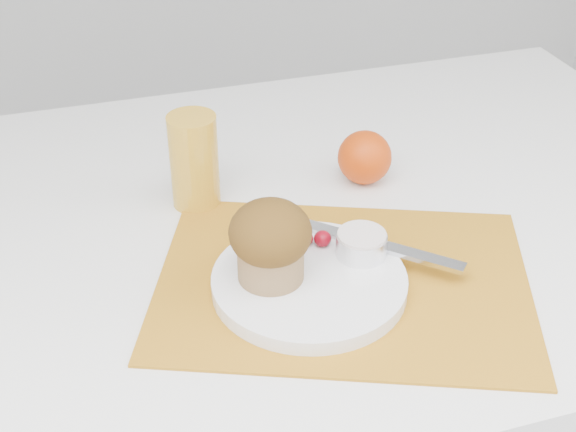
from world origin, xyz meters
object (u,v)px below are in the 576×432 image
object	(u,v)px
plate	(309,282)
muffin	(270,241)
orange	(365,157)
juice_glass	(194,161)
table	(299,414)

from	to	relation	value
plate	muffin	bearing A→B (deg)	163.28
orange	muffin	distance (m)	0.27
orange	juice_glass	distance (m)	0.23
orange	muffin	size ratio (longest dim) A/B	0.77
muffin	juice_glass	bearing A→B (deg)	101.41
plate	orange	bearing A→B (deg)	54.49
plate	muffin	xyz separation A→B (m)	(-0.04, 0.01, 0.06)
table	plate	bearing A→B (deg)	-104.61
table	juice_glass	bearing A→B (deg)	153.90
muffin	plate	bearing A→B (deg)	-16.72
plate	juice_glass	bearing A→B (deg)	110.68
table	plate	size ratio (longest dim) A/B	5.52
plate	orange	size ratio (longest dim) A/B	2.98
table	orange	world-z (taller)	orange
table	orange	size ratio (longest dim) A/B	16.48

